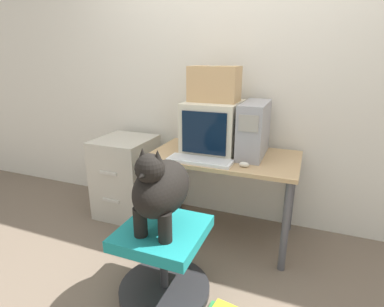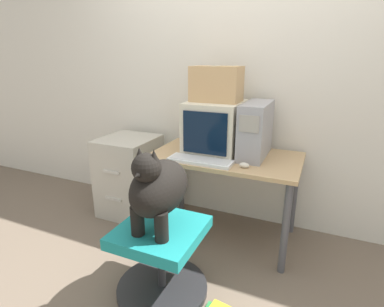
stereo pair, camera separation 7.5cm
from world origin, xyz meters
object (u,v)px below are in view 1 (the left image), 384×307
at_px(filing_cabinet, 126,176).
at_px(office_chair, 164,258).
at_px(pc_tower, 254,129).
at_px(cardboard_box, 214,84).
at_px(keyboard, 200,160).
at_px(crt_monitor, 213,127).
at_px(dog, 160,188).

bearing_deg(filing_cabinet, office_chair, -45.57).
xyz_separation_m(pc_tower, cardboard_box, (-0.32, -0.00, 0.33)).
distance_m(pc_tower, keyboard, 0.48).
relative_size(crt_monitor, dog, 0.90).
bearing_deg(dog, filing_cabinet, 134.13).
height_order(keyboard, cardboard_box, cardboard_box).
relative_size(crt_monitor, pc_tower, 1.00).
xyz_separation_m(keyboard, dog, (-0.04, -0.54, 0.01)).
height_order(keyboard, filing_cabinet, keyboard).
bearing_deg(crt_monitor, dog, -92.64).
distance_m(crt_monitor, pc_tower, 0.32).
distance_m(office_chair, filing_cabinet, 1.13).
xyz_separation_m(crt_monitor, pc_tower, (0.32, 0.01, 0.01)).
bearing_deg(pc_tower, cardboard_box, -179.48).
distance_m(pc_tower, filing_cabinet, 1.27).
xyz_separation_m(dog, filing_cabinet, (-0.79, 0.81, -0.36)).
distance_m(filing_cabinet, cardboard_box, 1.20).
relative_size(crt_monitor, office_chair, 0.81).
distance_m(crt_monitor, dog, 0.86).
xyz_separation_m(office_chair, filing_cabinet, (-0.79, 0.81, 0.12)).
xyz_separation_m(keyboard, cardboard_box, (0.00, 0.31, 0.52)).
xyz_separation_m(dog, cardboard_box, (0.04, 0.85, 0.51)).
distance_m(dog, cardboard_box, 0.99).
bearing_deg(cardboard_box, pc_tower, 0.52).
distance_m(keyboard, cardboard_box, 0.60).
height_order(filing_cabinet, cardboard_box, cardboard_box).
height_order(crt_monitor, office_chair, crt_monitor).
xyz_separation_m(crt_monitor, keyboard, (-0.00, -0.30, -0.19)).
height_order(office_chair, filing_cabinet, filing_cabinet).
relative_size(pc_tower, filing_cabinet, 0.64).
height_order(pc_tower, office_chair, pc_tower).
bearing_deg(filing_cabinet, keyboard, -18.21).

